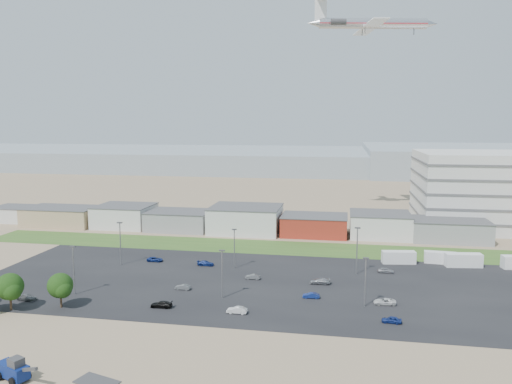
% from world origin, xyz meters
% --- Properties ---
extents(ground, '(700.00, 700.00, 0.00)m').
position_xyz_m(ground, '(0.00, 0.00, 0.00)').
color(ground, '#816A52').
rests_on(ground, ground).
extents(parking_lot, '(120.00, 50.00, 0.01)m').
position_xyz_m(parking_lot, '(5.00, 20.00, 0.01)').
color(parking_lot, black).
rests_on(parking_lot, ground).
extents(grass_strip, '(160.00, 16.00, 0.02)m').
position_xyz_m(grass_strip, '(0.00, 52.00, 0.01)').
color(grass_strip, '#355A22').
rests_on(grass_strip, ground).
extents(hills_backdrop, '(700.00, 200.00, 9.00)m').
position_xyz_m(hills_backdrop, '(40.00, 315.00, 4.50)').
color(hills_backdrop, gray).
rests_on(hills_backdrop, ground).
extents(building_row, '(170.00, 20.00, 8.00)m').
position_xyz_m(building_row, '(-17.00, 71.00, 4.00)').
color(building_row, silver).
rests_on(building_row, ground).
extents(telehandler, '(8.44, 5.48, 3.34)m').
position_xyz_m(telehandler, '(-18.57, -26.70, 1.67)').
color(telehandler, navy).
rests_on(telehandler, ground).
extents(box_trailer_a, '(8.40, 3.67, 3.05)m').
position_xyz_m(box_trailer_a, '(38.67, 41.54, 1.52)').
color(box_trailer_a, silver).
rests_on(box_trailer_a, ground).
extents(box_trailer_b, '(7.84, 3.06, 2.87)m').
position_xyz_m(box_trailer_b, '(48.89, 43.34, 1.44)').
color(box_trailer_b, silver).
rests_on(box_trailer_b, ground).
extents(box_trailer_c, '(8.87, 3.75, 3.23)m').
position_xyz_m(box_trailer_c, '(53.85, 41.29, 1.61)').
color(box_trailer_c, silver).
rests_on(box_trailer_c, ground).
extents(tree_right, '(5.33, 5.33, 7.99)m').
position_xyz_m(tree_right, '(-35.57, -3.88, 3.99)').
color(tree_right, black).
rests_on(tree_right, ground).
extents(tree_near, '(5.04, 5.04, 7.55)m').
position_xyz_m(tree_near, '(-27.14, -0.99, 3.78)').
color(tree_near, black).
rests_on(tree_near, ground).
extents(lightpole_front_l, '(1.18, 0.49, 10.03)m').
position_xyz_m(lightpole_front_l, '(-28.53, 6.28, 5.01)').
color(lightpole_front_l, slate).
rests_on(lightpole_front_l, ground).
extents(lightpole_front_m, '(1.15, 0.48, 9.78)m').
position_xyz_m(lightpole_front_m, '(1.55, 9.49, 4.89)').
color(lightpole_front_m, slate).
rests_on(lightpole_front_m, ground).
extents(lightpole_front_r, '(1.12, 0.47, 9.53)m').
position_xyz_m(lightpole_front_r, '(29.30, 9.74, 4.77)').
color(lightpole_front_r, slate).
rests_on(lightpole_front_r, ground).
extents(lightpole_back_l, '(1.25, 0.52, 10.66)m').
position_xyz_m(lightpole_back_l, '(-28.74, 28.07, 5.33)').
color(lightpole_back_l, slate).
rests_on(lightpole_back_l, ground).
extents(lightpole_back_m, '(1.12, 0.47, 9.56)m').
position_xyz_m(lightpole_back_m, '(-0.63, 30.29, 4.78)').
color(lightpole_back_m, slate).
rests_on(lightpole_back_m, ground).
extents(lightpole_back_r, '(1.29, 0.54, 11.00)m').
position_xyz_m(lightpole_back_r, '(28.16, 30.43, 5.50)').
color(lightpole_back_r, slate).
rests_on(lightpole_back_r, ground).
extents(airliner, '(52.60, 40.93, 13.92)m').
position_xyz_m(airliner, '(33.50, 105.76, 70.00)').
color(airliner, silver).
extents(parked_car_0, '(4.32, 2.15, 1.17)m').
position_xyz_m(parked_car_0, '(33.14, 11.45, 0.59)').
color(parked_car_0, silver).
rests_on(parked_car_0, ground).
extents(parked_car_1, '(3.44, 1.35, 1.11)m').
position_xyz_m(parked_car_1, '(18.97, 12.50, 0.56)').
color(parked_car_1, navy).
rests_on(parked_car_1, ground).
extents(parked_car_2, '(3.54, 1.70, 1.17)m').
position_xyz_m(parked_car_2, '(33.64, 2.43, 0.58)').
color(parked_car_2, navy).
rests_on(parked_car_2, ground).
extents(parked_car_3, '(4.21, 1.80, 1.21)m').
position_xyz_m(parked_car_3, '(-8.54, 2.40, 0.60)').
color(parked_car_3, black).
rests_on(parked_car_3, ground).
extents(parked_car_4, '(3.34, 1.31, 1.08)m').
position_xyz_m(parked_car_4, '(-7.83, 12.95, 0.54)').
color(parked_car_4, '#595B5E').
rests_on(parked_car_4, ground).
extents(parked_car_6, '(4.10, 1.68, 1.19)m').
position_xyz_m(parked_car_6, '(-8.02, 31.01, 0.59)').
color(parked_car_6, navy).
rests_on(parked_car_6, ground).
extents(parked_car_7, '(3.42, 1.41, 1.10)m').
position_xyz_m(parked_car_7, '(5.31, 22.51, 0.55)').
color(parked_car_7, '#595B5E').
rests_on(parked_car_7, ground).
extents(parked_car_8, '(3.73, 1.75, 1.23)m').
position_xyz_m(parked_car_8, '(34.92, 32.61, 0.62)').
color(parked_car_8, '#A5A5AA').
rests_on(parked_car_8, ground).
extents(parked_car_9, '(4.01, 1.86, 1.11)m').
position_xyz_m(parked_car_9, '(-21.63, 32.33, 0.56)').
color(parked_car_9, navy).
rests_on(parked_car_9, ground).
extents(parked_car_10, '(4.24, 2.01, 1.20)m').
position_xyz_m(parked_car_10, '(-35.99, 1.37, 0.60)').
color(parked_car_10, '#595B5E').
rests_on(parked_car_10, ground).
extents(parked_car_12, '(4.43, 1.91, 1.27)m').
position_xyz_m(parked_car_12, '(20.24, 21.72, 0.64)').
color(parked_car_12, '#A5A5AA').
rests_on(parked_car_12, ground).
extents(parked_car_13, '(3.78, 1.37, 1.24)m').
position_xyz_m(parked_car_13, '(6.16, 2.02, 0.62)').
color(parked_car_13, silver).
rests_on(parked_car_13, ground).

